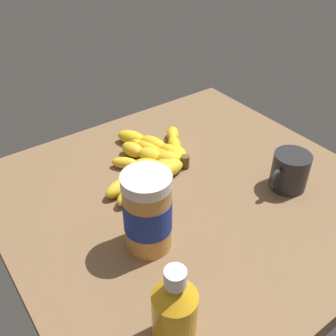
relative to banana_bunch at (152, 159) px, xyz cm
name	(u,v)px	position (x,y,z in cm)	size (l,w,h in cm)	color
ground_plane	(189,200)	(13.35, 0.77, -4.15)	(75.36, 78.70, 4.92)	brown
banana_bunch	(152,159)	(0.00, 0.00, 0.00)	(26.18, 29.68, 3.70)	yellow
peanut_butter_jar	(148,212)	(20.76, -14.78, 6.40)	(8.89, 8.89, 16.33)	#BF8442
honey_bottle	(175,311)	(38.79, -22.10, 5.16)	(6.60, 6.60, 15.66)	orange
coffee_mug	(289,171)	(24.57, 19.90, 2.58)	(8.10, 11.69, 8.50)	#262628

